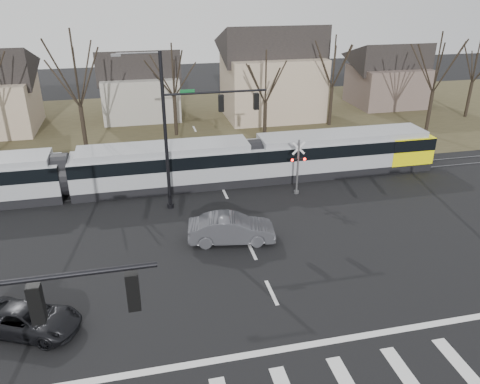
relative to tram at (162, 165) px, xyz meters
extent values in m
plane|color=black|center=(4.16, -16.00, -1.75)|extent=(140.00, 140.00, 0.00)
cube|color=#38331E|center=(4.16, 16.00, -1.74)|extent=(140.00, 28.00, 0.01)
cube|color=silver|center=(5.36, -20.00, -1.74)|extent=(0.60, 2.60, 0.01)
cube|color=silver|center=(7.76, -20.00, -1.74)|extent=(0.60, 2.60, 0.01)
cube|color=silver|center=(10.16, -20.00, -1.74)|extent=(0.60, 2.60, 0.01)
cube|color=silver|center=(4.16, -17.80, -1.74)|extent=(28.00, 0.35, 0.01)
cube|color=silver|center=(4.16, -14.00, -1.74)|extent=(0.18, 2.00, 0.01)
cube|color=silver|center=(4.16, -10.00, -1.74)|extent=(0.18, 2.00, 0.01)
cube|color=silver|center=(4.16, -6.00, -1.74)|extent=(0.18, 2.00, 0.01)
cube|color=silver|center=(4.16, -2.00, -1.74)|extent=(0.18, 2.00, 0.01)
cube|color=silver|center=(4.16, 2.00, -1.74)|extent=(0.18, 2.00, 0.01)
cube|color=silver|center=(4.16, 6.00, -1.74)|extent=(0.18, 2.00, 0.01)
cube|color=silver|center=(4.16, 10.00, -1.74)|extent=(0.18, 2.00, 0.01)
cube|color=silver|center=(4.16, 14.00, -1.74)|extent=(0.18, 2.00, 0.01)
cube|color=#59595E|center=(4.16, -0.90, -1.72)|extent=(90.00, 0.12, 0.06)
cube|color=#59595E|center=(4.16, 0.50, -1.72)|extent=(90.00, 0.12, 0.06)
cube|color=gray|center=(0.19, 0.00, -0.14)|extent=(13.16, 3.07, 3.20)
cube|color=black|center=(0.19, 0.00, 0.50)|extent=(13.18, 3.11, 0.93)
cube|color=gray|center=(13.90, 0.00, -0.14)|extent=(14.26, 3.07, 3.20)
cube|color=black|center=(13.90, 0.00, 0.50)|extent=(14.28, 3.11, 0.93)
cube|color=#FFF407|center=(19.28, 0.00, -0.04)|extent=(3.51, 3.14, 2.14)
imported|color=#3F3F45|center=(3.26, -8.73, -0.92)|extent=(3.32, 5.55, 1.65)
imported|color=black|center=(-6.86, -14.28, -1.12)|extent=(5.39, 6.04, 1.25)
cylinder|color=black|center=(-4.59, -22.00, 5.85)|extent=(6.50, 0.14, 0.14)
cube|color=black|center=(-4.26, -22.00, 5.15)|extent=(0.32, 0.32, 1.05)
sphere|color=#FF0C07|center=(-4.26, -22.00, 5.48)|extent=(0.22, 0.22, 0.22)
cube|color=black|center=(-1.99, -22.00, 5.15)|extent=(0.32, 0.32, 1.05)
sphere|color=#FF0C07|center=(-1.99, -22.00, 5.48)|extent=(0.22, 0.22, 0.22)
cylinder|color=black|center=(0.16, -3.50, 3.35)|extent=(0.22, 0.22, 10.20)
cylinder|color=black|center=(0.16, -3.50, -1.60)|extent=(0.44, 0.44, 0.30)
cylinder|color=black|center=(3.41, -3.50, 5.85)|extent=(6.50, 0.14, 0.14)
cube|color=#0C5926|center=(1.66, -3.50, 6.00)|extent=(0.90, 0.03, 0.22)
cube|color=black|center=(3.74, -3.50, 5.15)|extent=(0.32, 0.32, 1.05)
sphere|color=#FF0C07|center=(3.74, -3.50, 5.48)|extent=(0.22, 0.22, 0.22)
cube|color=black|center=(6.01, -3.50, 5.15)|extent=(0.32, 0.32, 1.05)
sphere|color=#FF0C07|center=(6.01, -3.50, 5.48)|extent=(0.22, 0.22, 0.22)
cube|color=#59595B|center=(-2.34, -3.50, 8.27)|extent=(0.55, 0.22, 0.14)
cylinder|color=#59595B|center=(9.16, -3.20, 0.25)|extent=(0.14, 0.14, 4.00)
cylinder|color=#59595B|center=(9.16, -3.20, -1.65)|extent=(0.36, 0.36, 0.20)
cube|color=silver|center=(9.16, -3.20, 1.65)|extent=(0.95, 0.04, 0.95)
cube|color=silver|center=(9.16, -3.20, 1.65)|extent=(0.95, 0.04, 0.95)
cube|color=black|center=(9.16, -3.20, 0.85)|extent=(1.00, 0.10, 0.12)
sphere|color=#FF0C07|center=(8.71, -3.28, 0.85)|extent=(0.18, 0.18, 0.18)
sphere|color=#FF0C07|center=(9.61, -3.28, 0.85)|extent=(0.18, 0.18, 0.18)
cube|color=gray|center=(-0.84, 20.00, 0.50)|extent=(8.00, 7.00, 4.50)
cube|color=tan|center=(13.16, 17.00, 1.50)|extent=(10.00, 8.00, 6.50)
cube|color=brown|center=(28.16, 19.00, 0.50)|extent=(8.00, 7.00, 4.50)
camera|label=1|loc=(-1.50, -31.95, 12.28)|focal=35.00mm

